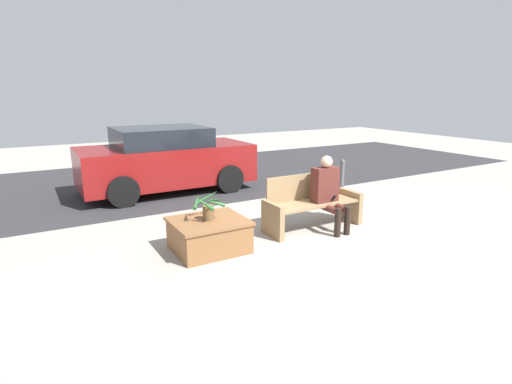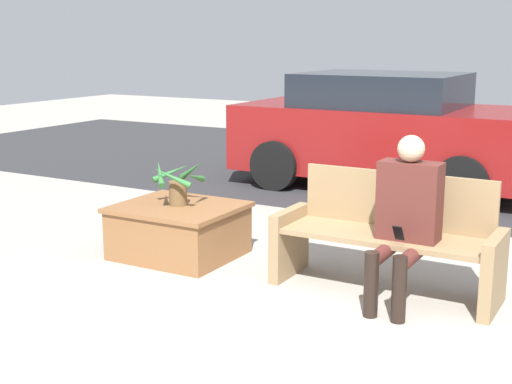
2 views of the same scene
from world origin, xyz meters
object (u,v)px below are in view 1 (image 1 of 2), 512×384
at_px(person_seated, 328,190).
at_px(potted_plant, 208,207).
at_px(bench, 311,204).
at_px(planter_box, 209,234).
at_px(bollard_post, 342,174).
at_px(parked_car, 165,160).

relative_size(person_seated, potted_plant, 2.50).
relative_size(bench, planter_box, 1.64).
relative_size(person_seated, bollard_post, 1.70).
distance_m(person_seated, parked_car, 4.27).
bearing_deg(planter_box, bench, 2.13).
bearing_deg(potted_plant, bollard_post, 23.79).
bearing_deg(planter_box, person_seated, -3.28).
bearing_deg(bench, planter_box, -177.87).
relative_size(person_seated, planter_box, 1.18).
bearing_deg(bollard_post, person_seated, -136.67).
xyz_separation_m(bench, person_seated, (0.19, -0.19, 0.27)).
bearing_deg(bollard_post, parked_car, 151.51).
relative_size(planter_box, potted_plant, 2.11).
bearing_deg(bench, bollard_post, 37.97).
height_order(planter_box, potted_plant, potted_plant).
bearing_deg(person_seated, bench, 134.69).
height_order(person_seated, bollard_post, person_seated).
relative_size(planter_box, bollard_post, 1.44).
relative_size(bench, parked_car, 0.45).
xyz_separation_m(bench, bollard_post, (2.31, 1.80, -0.04)).
xyz_separation_m(bench, planter_box, (-1.94, -0.07, -0.17)).
xyz_separation_m(person_seated, potted_plant, (-2.13, 0.12, -0.02)).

